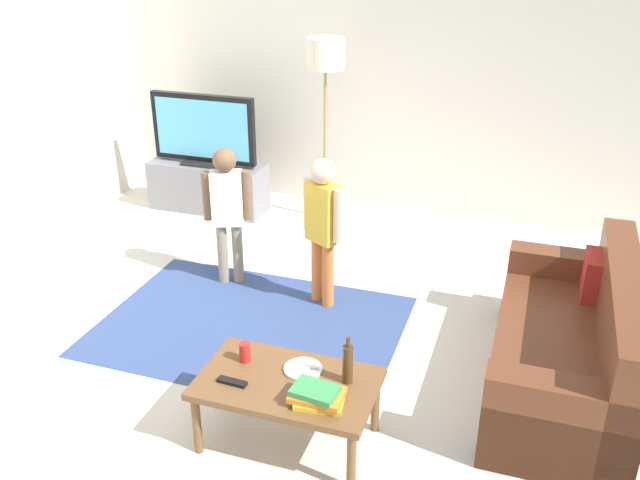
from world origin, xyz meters
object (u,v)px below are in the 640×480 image
child_near_tv (227,204)px  coffee_table (287,388)px  bottle (348,363)px  soda_can (245,352)px  tv (203,130)px  book_stack (317,395)px  couch (574,352)px  plate (303,369)px  tv_stand (209,187)px  child_center (323,219)px  floor_lamp (325,64)px  tv_remote (232,382)px

child_near_tv → coffee_table: 2.05m
bottle → soda_can: bearing=180.0°
tv → book_stack: tv is taller
couch → bottle: 1.54m
coffee_table → plate: (0.05, 0.12, 0.06)m
couch → tv: bearing=150.8°
tv_stand → soda_can: soda_can is taller
bottle → soda_can: size_ratio=2.42×
tv_stand → tv: size_ratio=1.09×
coffee_table → bottle: size_ratio=3.45×
child_near_tv → child_center: bearing=-6.0°
soda_can → plate: soda_can is taller
child_center → plate: child_center is taller
couch → bottle: bearing=-142.9°
soda_can → coffee_table: bearing=-18.4°
bottle → couch: bearing=37.1°
child_center → plate: bearing=-75.8°
child_center → plate: 1.53m
tv_stand → child_center: (1.74, -1.47, 0.47)m
floor_lamp → soda_can: 3.32m
tv → book_stack: 3.91m
book_stack → bottle: 0.26m
soda_can → couch: bearing=26.6°
child_center → tv_remote: size_ratio=6.99×
couch → bottle: (-1.21, -0.92, 0.25)m
coffee_table → soda_can: bearing=161.6°
bottle → plate: size_ratio=1.32×
tv_stand → coffee_table: size_ratio=1.20×
child_near_tv → bottle: child_near_tv is taller
couch → book_stack: couch is taller
couch → soda_can: (-1.83, -0.92, 0.19)m
child_center → couch: bearing=-16.6°
tv_stand → plate: size_ratio=5.45×
soda_can → plate: (0.35, 0.02, -0.05)m
coffee_table → couch: bearing=33.6°
floor_lamp → tv_remote: floor_lamp is taller
couch → child_near_tv: child_near_tv is taller
couch → bottle: size_ratio=6.21×
tv_remote → tv_stand: bearing=122.2°
child_near_tv → bottle: (1.47, -1.56, -0.15)m
bottle → child_near_tv: bearing=133.3°
soda_can → plate: 0.35m
couch → soda_can: size_ratio=15.00×
couch → book_stack: bearing=-139.0°
tv_stand → tv: (-0.00, -0.02, 0.60)m
tv → child_near_tv: size_ratio=0.95×
bottle → plate: bottle is taller
child_near_tv → coffee_table: child_near_tv is taller
plate → bottle: bearing=-4.2°
tv_stand → tv_remote: bearing=-60.7°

